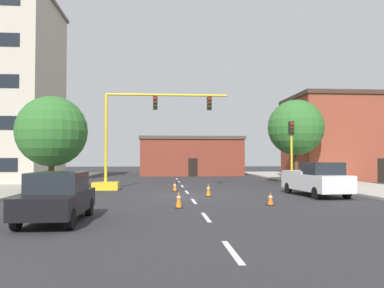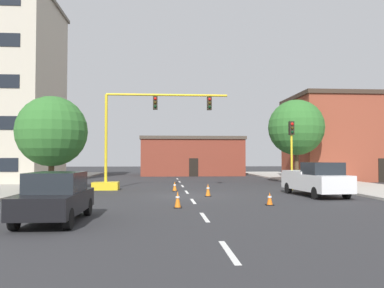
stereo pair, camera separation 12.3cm
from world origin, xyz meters
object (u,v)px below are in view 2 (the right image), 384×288
Objects in this scene: tree_left_near at (52,131)px; sedan_black_near_left at (56,197)px; traffic_signal_gantry at (124,157)px; tree_right_mid at (296,128)px; traffic_light_pole_right at (292,139)px; pickup_truck_white at (316,179)px; traffic_cone_roadside_a at (270,199)px; traffic_cone_roadside_c at (175,186)px; traffic_cone_roadside_b at (178,200)px; traffic_cone_roadside_d at (208,190)px.

tree_left_near reaches higher than sedan_black_near_left.
traffic_signal_gantry is 15.56m from tree_right_mid.
sedan_black_near_left is at bearing -135.14° from traffic_light_pole_right.
tree_right_mid is at bearing 21.93° from tree_left_near.
tree_right_mid is at bearing 76.41° from pickup_truck_white.
traffic_cone_roadside_a is at bearing -132.85° from pickup_truck_white.
pickup_truck_white is at bearing -26.45° from traffic_cone_roadside_c.
traffic_cone_roadside_b is (3.42, -10.41, -1.90)m from traffic_signal_gantry.
traffic_light_pole_right is at bearing 32.26° from traffic_cone_roadside_d.
traffic_light_pole_right is at bearing 3.29° from tree_left_near.
sedan_black_near_left is 5.93× the size of traffic_cone_roadside_b.
tree_right_mid is at bearing 20.50° from traffic_signal_gantry.
traffic_cone_roadside_a is at bearing -114.81° from traffic_light_pole_right.
traffic_signal_gantry reaches higher than tree_left_near.
sedan_black_near_left is (-15.37, -19.29, -4.00)m from tree_right_mid.
traffic_cone_roadside_c is at bearing 115.44° from traffic_cone_roadside_d.
traffic_signal_gantry is 11.86m from traffic_light_pole_right.
tree_left_near is (-4.39, -2.18, 1.68)m from traffic_signal_gantry.
traffic_cone_roadside_d is (6.39, 8.66, -0.51)m from sedan_black_near_left.
traffic_cone_roadside_d is (9.78, -3.08, -3.58)m from tree_left_near.
sedan_black_near_left is at bearing -94.12° from traffic_signal_gantry.
tree_left_near is at bearing 168.40° from pickup_truck_white.
traffic_signal_gantry is at bearing 135.70° from traffic_cone_roadside_d.
traffic_cone_roadside_b is 8.99m from traffic_cone_roadside_c.
traffic_light_pole_right is at bearing 1.18° from traffic_cone_roadside_c.
tree_right_mid reaches higher than tree_left_near.
traffic_signal_gantry reaches higher than traffic_cone_roadside_a.
traffic_light_pole_right is 7.71× the size of traffic_cone_roadside_a.
sedan_black_near_left is (-1.00, -13.92, -1.38)m from traffic_signal_gantry.
traffic_light_pole_right is at bearing 47.80° from traffic_cone_roadside_b.
sedan_black_near_left is 9.77m from traffic_cone_roadside_a.
traffic_light_pole_right reaches higher than traffic_cone_roadside_b.
traffic_signal_gantry reaches higher than traffic_light_pole_right.
traffic_cone_roadside_a is at bearing -62.97° from traffic_cone_roadside_c.
traffic_signal_gantry is at bearing 128.71° from traffic_cone_roadside_a.
traffic_signal_gantry is 15.33× the size of traffic_cone_roadside_a.
tree_right_mid is 19.73m from traffic_cone_roadside_b.
traffic_signal_gantry is 4.31m from traffic_cone_roadside_c.
traffic_cone_roadside_a is (7.80, -9.74, -1.97)m from traffic_signal_gantry.
traffic_signal_gantry is 12.49× the size of traffic_cone_roadside_d.
traffic_cone_roadside_c is (4.57, 12.50, -0.57)m from sedan_black_near_left.
tree_left_near is (-16.12, -0.93, 0.43)m from traffic_light_pole_right.
traffic_cone_roadside_a is at bearing -31.77° from tree_left_near.
pickup_truck_white reaches higher than traffic_cone_roadside_a.
tree_left_near reaches higher than pickup_truck_white.
traffic_cone_roadside_b is at bearing -149.40° from pickup_truck_white.
sedan_black_near_left is 13.32m from traffic_cone_roadside_c.
traffic_light_pole_right is 0.77× the size of tree_left_near.
traffic_cone_roadside_b is (-10.94, -15.78, -4.51)m from tree_right_mid.
sedan_black_near_left is at bearing -73.90° from tree_left_near.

